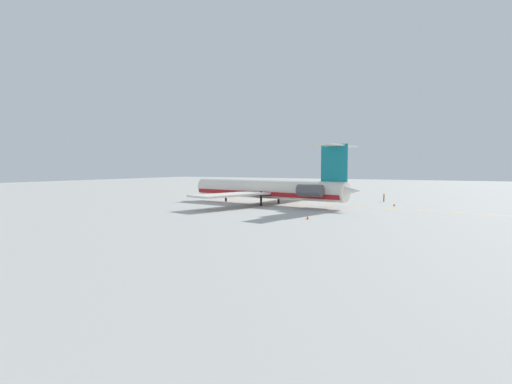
# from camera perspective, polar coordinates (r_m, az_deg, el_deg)

# --- Properties ---
(ground) EXTENTS (320.84, 320.84, 0.00)m
(ground) POSITION_cam_1_polar(r_m,az_deg,el_deg) (92.20, 5.81, -1.18)
(ground) COLOR #ADADA8
(main_jetliner) EXTENTS (39.96, 35.48, 11.67)m
(main_jetliner) POSITION_cam_1_polar(r_m,az_deg,el_deg) (81.01, 1.98, 0.44)
(main_jetliner) COLOR silver
(main_jetliner) RESTS_ON ground
(ground_crew_near_nose) EXTENTS (0.28, 0.44, 1.75)m
(ground_crew_near_nose) POSITION_cam_1_polar(r_m,az_deg,el_deg) (105.76, -3.28, 0.05)
(ground_crew_near_nose) COLOR black
(ground_crew_near_nose) RESTS_ON ground
(ground_crew_near_tail) EXTENTS (0.29, 0.41, 1.82)m
(ground_crew_near_tail) POSITION_cam_1_polar(r_m,az_deg,el_deg) (107.23, 0.68, 0.13)
(ground_crew_near_tail) COLOR black
(ground_crew_near_tail) RESTS_ON ground
(ground_crew_portside) EXTENTS (0.38, 0.32, 1.82)m
(ground_crew_portside) POSITION_cam_1_polar(r_m,az_deg,el_deg) (92.40, 17.62, -0.60)
(ground_crew_portside) COLOR black
(ground_crew_portside) RESTS_ON ground
(safety_cone_nose) EXTENTS (0.40, 0.40, 0.55)m
(safety_cone_nose) POSITION_cam_1_polar(r_m,az_deg,el_deg) (104.05, -4.86, -0.47)
(safety_cone_nose) COLOR #EA590F
(safety_cone_nose) RESTS_ON ground
(safety_cone_wingtip) EXTENTS (0.40, 0.40, 0.55)m
(safety_cone_wingtip) POSITION_cam_1_polar(r_m,az_deg,el_deg) (59.33, 7.30, -3.57)
(safety_cone_wingtip) COLOR #EA590F
(safety_cone_wingtip) RESTS_ON ground
(safety_cone_tail) EXTENTS (0.40, 0.40, 0.55)m
(safety_cone_tail) POSITION_cam_1_polar(r_m,az_deg,el_deg) (82.76, 18.93, -1.71)
(safety_cone_tail) COLOR #EA590F
(safety_cone_tail) RESTS_ON ground
(taxiway_centreline) EXTENTS (100.59, 16.38, 0.01)m
(taxiway_centreline) POSITION_cam_1_polar(r_m,az_deg,el_deg) (88.92, 3.64, -1.34)
(taxiway_centreline) COLOR gold
(taxiway_centreline) RESTS_ON ground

